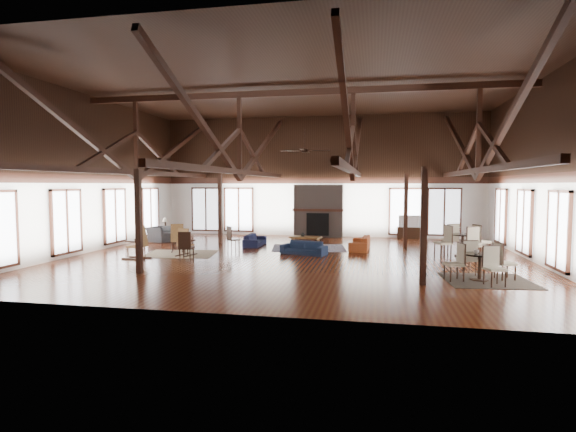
% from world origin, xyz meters
% --- Properties ---
extents(floor, '(16.00, 16.00, 0.00)m').
position_xyz_m(floor, '(0.00, 0.00, 0.00)').
color(floor, '#552712').
rests_on(floor, ground).
extents(ceiling, '(16.00, 14.00, 0.02)m').
position_xyz_m(ceiling, '(0.00, 0.00, 6.00)').
color(ceiling, black).
rests_on(ceiling, wall_back).
extents(wall_back, '(16.00, 0.02, 6.00)m').
position_xyz_m(wall_back, '(0.00, 7.00, 3.00)').
color(wall_back, white).
rests_on(wall_back, floor).
extents(wall_front, '(16.00, 0.02, 6.00)m').
position_xyz_m(wall_front, '(0.00, -7.00, 3.00)').
color(wall_front, white).
rests_on(wall_front, floor).
extents(wall_left, '(0.02, 14.00, 6.00)m').
position_xyz_m(wall_left, '(-8.00, 0.00, 3.00)').
color(wall_left, white).
rests_on(wall_left, floor).
extents(wall_right, '(0.02, 14.00, 6.00)m').
position_xyz_m(wall_right, '(8.00, 0.00, 3.00)').
color(wall_right, white).
rests_on(wall_right, floor).
extents(roof_truss, '(15.60, 14.07, 3.14)m').
position_xyz_m(roof_truss, '(0.00, 0.00, 4.03)').
color(roof_truss, black).
rests_on(roof_truss, wall_back).
extents(post_grid, '(8.16, 7.16, 3.05)m').
position_xyz_m(post_grid, '(0.00, 0.00, 1.52)').
color(post_grid, black).
rests_on(post_grid, floor).
extents(fireplace, '(2.50, 0.69, 2.60)m').
position_xyz_m(fireplace, '(0.00, 6.67, 1.29)').
color(fireplace, brown).
rests_on(fireplace, floor).
extents(ceiling_fan, '(1.60, 1.60, 0.75)m').
position_xyz_m(ceiling_fan, '(0.50, -1.00, 3.73)').
color(ceiling_fan, black).
rests_on(ceiling_fan, roof_truss).
extents(sofa_navy_front, '(1.81, 1.09, 0.49)m').
position_xyz_m(sofa_navy_front, '(0.18, 0.92, 0.25)').
color(sofa_navy_front, '#16223E').
rests_on(sofa_navy_front, floor).
extents(sofa_navy_left, '(1.67, 0.67, 0.49)m').
position_xyz_m(sofa_navy_left, '(-2.24, 2.88, 0.24)').
color(sofa_navy_left, '#151A3A').
rests_on(sofa_navy_left, floor).
extents(sofa_orange, '(1.87, 0.82, 0.54)m').
position_xyz_m(sofa_orange, '(2.18, 2.56, 0.27)').
color(sofa_orange, '#98411D').
rests_on(sofa_orange, floor).
extents(coffee_table, '(1.34, 0.86, 0.48)m').
position_xyz_m(coffee_table, '(-0.02, 2.58, 0.42)').
color(coffee_table, brown).
rests_on(coffee_table, floor).
extents(vase, '(0.19, 0.19, 0.19)m').
position_xyz_m(vase, '(-0.13, 2.59, 0.57)').
color(vase, '#B2B2B2').
rests_on(vase, coffee_table).
extents(armchair, '(1.25, 1.16, 0.68)m').
position_xyz_m(armchair, '(-6.81, 3.40, 0.34)').
color(armchair, '#2C2C2F').
rests_on(armchair, floor).
extents(side_table_lamp, '(0.43, 0.43, 1.10)m').
position_xyz_m(side_table_lamp, '(-6.99, 4.21, 0.42)').
color(side_table_lamp, black).
rests_on(side_table_lamp, floor).
extents(rocking_chair_a, '(0.73, 0.95, 1.08)m').
position_xyz_m(rocking_chair_a, '(-4.75, 0.68, 0.51)').
color(rocking_chair_a, olive).
rests_on(rocking_chair_a, floor).
extents(rocking_chair_b, '(0.58, 0.86, 1.02)m').
position_xyz_m(rocking_chair_b, '(-4.03, -0.27, 0.48)').
color(rocking_chair_b, olive).
rests_on(rocking_chair_b, floor).
extents(rocking_chair_c, '(0.95, 0.58, 1.16)m').
position_xyz_m(rocking_chair_c, '(-5.30, -1.21, 0.55)').
color(rocking_chair_c, olive).
rests_on(rocking_chair_c, floor).
extents(side_chair_a, '(0.58, 0.58, 0.97)m').
position_xyz_m(side_chair_a, '(-2.76, 1.27, 0.56)').
color(side_chair_a, black).
rests_on(side_chair_a, floor).
extents(side_chair_b, '(0.46, 0.46, 1.03)m').
position_xyz_m(side_chair_b, '(-3.47, -1.45, 0.60)').
color(side_chair_b, black).
rests_on(side_chair_b, floor).
extents(cafe_table_near, '(1.97, 1.97, 1.01)m').
position_xyz_m(cafe_table_near, '(5.58, -2.62, 0.50)').
color(cafe_table_near, black).
rests_on(cafe_table_near, floor).
extents(cafe_table_far, '(2.14, 2.14, 1.11)m').
position_xyz_m(cafe_table_far, '(5.91, 1.70, 0.56)').
color(cafe_table_far, black).
rests_on(cafe_table_far, floor).
extents(cup_near, '(0.16, 0.16, 0.10)m').
position_xyz_m(cup_near, '(5.48, -2.62, 0.78)').
color(cup_near, '#B2B2B2').
rests_on(cup_near, cafe_table_near).
extents(cup_far, '(0.12, 0.12, 0.09)m').
position_xyz_m(cup_far, '(5.91, 1.68, 0.85)').
color(cup_far, '#B2B2B2').
rests_on(cup_far, cafe_table_far).
extents(tv_console, '(1.11, 0.42, 0.56)m').
position_xyz_m(tv_console, '(4.38, 6.75, 0.28)').
color(tv_console, black).
rests_on(tv_console, floor).
extents(television, '(1.00, 0.15, 0.57)m').
position_xyz_m(television, '(4.38, 6.75, 0.84)').
color(television, '#B2B2B2').
rests_on(television, tv_console).
extents(rug_tan, '(2.83, 2.38, 0.01)m').
position_xyz_m(rug_tan, '(-4.37, 0.15, 0.01)').
color(rug_tan, tan).
rests_on(rug_tan, floor).
extents(rug_navy, '(3.25, 2.65, 0.01)m').
position_xyz_m(rug_navy, '(0.11, 2.62, 0.01)').
color(rug_navy, '#1D1B4D').
rests_on(rug_navy, floor).
extents(rug_dark, '(2.40, 2.22, 0.01)m').
position_xyz_m(rug_dark, '(5.78, -2.66, 0.01)').
color(rug_dark, black).
rests_on(rug_dark, floor).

